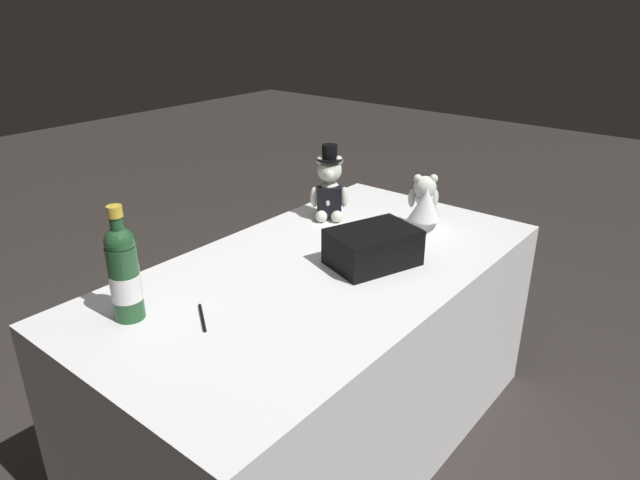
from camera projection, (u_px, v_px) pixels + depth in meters
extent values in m
plane|color=#2D2826|center=(320.00, 434.00, 2.19)|extent=(12.00, 12.00, 0.00)
cube|color=white|center=(320.00, 357.00, 2.05)|extent=(1.64, 0.88, 0.71)
ellipsoid|color=silver|center=(329.00, 199.00, 2.30)|extent=(0.11, 0.10, 0.16)
cube|color=black|center=(329.00, 201.00, 2.27)|extent=(0.10, 0.10, 0.12)
sphere|color=silver|center=(329.00, 170.00, 2.26)|extent=(0.10, 0.10, 0.10)
sphere|color=silver|center=(329.00, 175.00, 2.22)|extent=(0.04, 0.04, 0.04)
sphere|color=silver|center=(321.00, 160.00, 2.24)|extent=(0.04, 0.04, 0.04)
sphere|color=silver|center=(338.00, 160.00, 2.24)|extent=(0.04, 0.04, 0.04)
ellipsoid|color=silver|center=(314.00, 197.00, 2.29)|extent=(0.03, 0.03, 0.09)
ellipsoid|color=silver|center=(344.00, 197.00, 2.28)|extent=(0.03, 0.03, 0.09)
sphere|color=silver|center=(321.00, 216.00, 2.27)|extent=(0.05, 0.05, 0.05)
sphere|color=silver|center=(337.00, 217.00, 2.27)|extent=(0.05, 0.05, 0.05)
cylinder|color=black|center=(330.00, 159.00, 2.24)|extent=(0.10, 0.10, 0.01)
cylinder|color=black|center=(330.00, 152.00, 2.23)|extent=(0.06, 0.06, 0.05)
cone|color=white|center=(423.00, 212.00, 2.20)|extent=(0.16, 0.16, 0.13)
ellipsoid|color=white|center=(424.00, 199.00, 2.18)|extent=(0.07, 0.06, 0.06)
sphere|color=silver|center=(425.00, 187.00, 2.16)|extent=(0.09, 0.09, 0.09)
sphere|color=silver|center=(423.00, 185.00, 2.19)|extent=(0.04, 0.04, 0.04)
sphere|color=silver|center=(434.00, 179.00, 2.15)|extent=(0.03, 0.03, 0.03)
sphere|color=silver|center=(418.00, 178.00, 2.15)|extent=(0.03, 0.03, 0.03)
ellipsoid|color=silver|center=(435.00, 198.00, 2.20)|extent=(0.03, 0.03, 0.07)
ellipsoid|color=silver|center=(412.00, 198.00, 2.20)|extent=(0.03, 0.03, 0.07)
cone|color=white|center=(426.00, 204.00, 2.14)|extent=(0.17, 0.17, 0.12)
cylinder|color=#224F29|center=(126.00, 283.00, 1.57)|extent=(0.08, 0.08, 0.22)
sphere|color=#224F29|center=(119.00, 242.00, 1.52)|extent=(0.08, 0.08, 0.08)
cylinder|color=#224F29|center=(116.00, 223.00, 1.50)|extent=(0.04, 0.04, 0.09)
cylinder|color=gold|center=(115.00, 211.00, 1.49)|extent=(0.04, 0.04, 0.03)
cylinder|color=white|center=(126.00, 287.00, 1.57)|extent=(0.09, 0.09, 0.08)
cylinder|color=black|center=(202.00, 317.00, 1.60)|extent=(0.09, 0.12, 0.01)
cone|color=silver|center=(200.00, 305.00, 1.67)|extent=(0.01, 0.02, 0.01)
cube|color=black|center=(373.00, 247.00, 1.91)|extent=(0.33, 0.28, 0.12)
cube|color=#B7B7BF|center=(401.00, 251.00, 1.88)|extent=(0.03, 0.02, 0.03)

